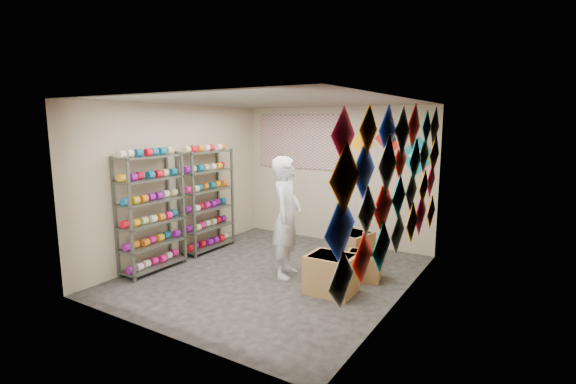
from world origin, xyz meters
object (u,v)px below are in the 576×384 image
Objects in this scene: carton_c at (352,247)px; shelf_rack_back at (207,201)px; shopkeeper at (287,217)px; shelf_rack_front at (151,213)px; carton_a at (331,274)px; carton_b at (363,266)px.

shelf_rack_back is at bearing -151.31° from carton_c.
shopkeeper is (1.99, -0.36, -0.01)m from shelf_rack_back.
shelf_rack_front is 3.04m from carton_a.
carton_c is (2.62, 0.78, -0.69)m from shelf_rack_back.
carton_c is at bearing 99.89° from carton_a.
carton_b is (0.20, 0.73, -0.06)m from carton_a.
shelf_rack_back is 2.02m from shopkeeper.
shopkeeper is at bearing 25.28° from shelf_rack_front.
carton_c reaches higher than carton_b.
carton_c is (2.62, 2.08, -0.69)m from shelf_rack_front.
shelf_rack_back is at bearing 170.43° from carton_b.
shelf_rack_back reaches higher than carton_a.
carton_b is at bearing -42.48° from carton_c.
carton_a is at bearing -67.14° from carton_c.
shelf_rack_front is 3.47m from carton_b.
carton_b is at bearing 24.96° from shelf_rack_front.
shelf_rack_back is 3.17m from carton_b.
carton_c is at bearing 113.38° from carton_b.
carton_b is (1.09, 0.49, -0.73)m from shopkeeper.
shelf_rack_front is at bearing -90.00° from shelf_rack_back.
shelf_rack_front and shelf_rack_back have the same top height.
shelf_rack_front is 1.00× the size of shelf_rack_back.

